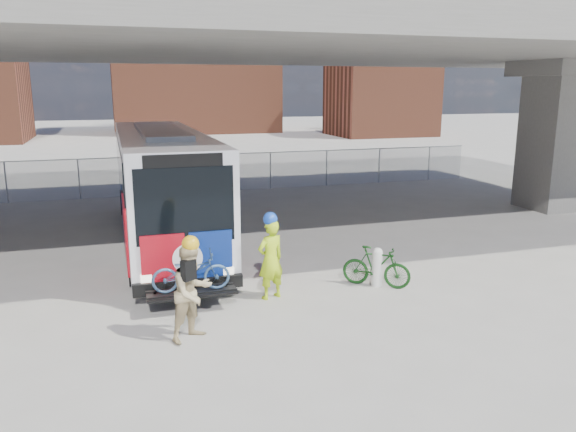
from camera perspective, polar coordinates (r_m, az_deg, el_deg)
name	(u,v)px	position (r m, az deg, el deg)	size (l,w,h in m)	color
ground	(250,267)	(15.97, -3.93, -5.16)	(160.00, 160.00, 0.00)	#9E9991
bus	(162,176)	(18.87, -12.72, 3.94)	(2.67, 12.90, 3.69)	silver
overpass	(217,37)	(19.17, -7.20, 17.59)	(40.00, 16.00, 7.95)	#605E59
chainlink_fence	(190,164)	(27.23, -9.97, 5.27)	(30.00, 0.06, 30.00)	gray
brick_buildings	(153,83)	(63.18, -13.52, 12.97)	(54.00, 22.00, 12.00)	brown
smokestack	(253,24)	(72.34, -3.56, 18.86)	(2.20, 2.20, 25.00)	brown
bollard	(377,266)	(14.45, 9.03, -4.99)	(0.26, 0.26, 1.02)	silver
cyclist_hivis	(271,257)	(13.33, -1.78, -4.21)	(0.82, 0.68, 2.12)	#BCE618
cyclist_tan	(192,291)	(11.37, -9.70, -7.51)	(1.20, 1.13, 2.15)	tan
bike_parked	(376,267)	(14.41, 8.96, -5.11)	(0.49, 1.74, 1.05)	#143E13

